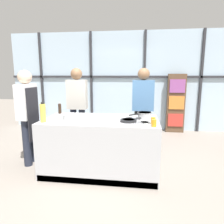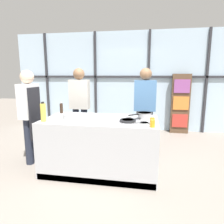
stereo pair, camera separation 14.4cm
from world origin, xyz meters
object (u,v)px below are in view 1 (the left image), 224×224
at_px(mixing_bowl, 72,117).
at_px(juice_glass_far, 153,121).
at_px(frying_pan, 129,120).
at_px(white_plate, 80,116).
at_px(juice_glass_near, 154,123).
at_px(chef, 28,112).
at_px(saucepan, 144,115).
at_px(oil_bottle, 43,113).
at_px(pepper_grinder, 60,108).
at_px(spectator_far_left, 77,103).
at_px(spectator_center_left, 143,104).

relative_size(mixing_bowl, juice_glass_far, 2.68).
distance_m(frying_pan, white_plate, 0.91).
height_order(juice_glass_near, juice_glass_far, same).
xyz_separation_m(chef, juice_glass_far, (2.14, -0.35, -0.01)).
bearing_deg(frying_pan, mixing_bowl, 176.59).
relative_size(frying_pan, saucepan, 1.03).
bearing_deg(oil_bottle, mixing_bowl, 35.60).
height_order(white_plate, pepper_grinder, pepper_grinder).
relative_size(oil_bottle, pepper_grinder, 1.42).
xyz_separation_m(frying_pan, pepper_grinder, (-1.29, 0.48, 0.08)).
distance_m(saucepan, juice_glass_far, 0.39).
bearing_deg(pepper_grinder, white_plate, -24.04).
bearing_deg(mixing_bowl, oil_bottle, -144.40).
distance_m(chef, spectator_far_left, 1.10).
height_order(spectator_center_left, pepper_grinder, spectator_center_left).
height_order(frying_pan, mixing_bowl, mixing_bowl).
xyz_separation_m(spectator_center_left, frying_pan, (-0.24, -1.14, -0.08)).
bearing_deg(chef, juice_glass_near, 77.00).
relative_size(spectator_far_left, saucepan, 4.76).
height_order(mixing_bowl, juice_glass_near, juice_glass_near).
relative_size(spectator_far_left, juice_glass_near, 16.90).
xyz_separation_m(mixing_bowl, juice_glass_far, (1.29, -0.18, 0.01)).
distance_m(chef, pepper_grinder, 0.55).
height_order(white_plate, juice_glass_near, juice_glass_near).
height_order(pepper_grinder, juice_glass_near, pepper_grinder).
bearing_deg(white_plate, oil_bottle, -130.60).
xyz_separation_m(pepper_grinder, juice_glass_far, (1.65, -0.61, -0.05)).
height_order(spectator_far_left, oil_bottle, spectator_far_left).
bearing_deg(spectator_center_left, juice_glass_far, 95.46).
relative_size(spectator_center_left, mixing_bowl, 6.28).
bearing_deg(oil_bottle, juice_glass_near, -2.32).
bearing_deg(white_plate, frying_pan, -18.53).
distance_m(chef, juice_glass_far, 2.17).
bearing_deg(white_plate, saucepan, -2.46).
relative_size(spectator_far_left, frying_pan, 4.63).
bearing_deg(juice_glass_far, white_plate, 161.18).
xyz_separation_m(saucepan, oil_bottle, (-1.53, -0.44, 0.09)).
relative_size(chef, white_plate, 6.52).
distance_m(chef, spectator_center_left, 2.21).
height_order(frying_pan, juice_glass_near, juice_glass_near).
bearing_deg(saucepan, spectator_center_left, 90.24).
bearing_deg(white_plate, juice_glass_far, -18.82).
xyz_separation_m(spectator_center_left, pepper_grinder, (-1.53, -0.66, -0.00)).
xyz_separation_m(saucepan, white_plate, (-1.11, 0.05, -0.05)).
bearing_deg(mixing_bowl, juice_glass_near, -14.08).
height_order(oil_bottle, juice_glass_near, oil_bottle).
distance_m(chef, white_plate, 0.92).
height_order(saucepan, juice_glass_near, saucepan).
distance_m(saucepan, juice_glass_near, 0.52).
relative_size(oil_bottle, juice_glass_near, 2.94).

